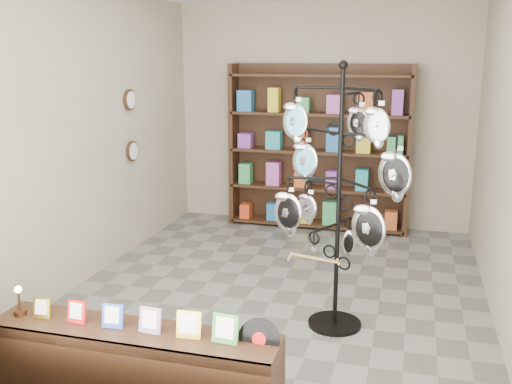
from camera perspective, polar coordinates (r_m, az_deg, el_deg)
ground at (r=5.82m, az=2.23°, el=-9.74°), size 5.00×5.00×0.00m
room_envelope at (r=5.37m, az=2.41°, el=8.73°), size 5.00×5.00×5.00m
display_tree at (r=4.73m, az=8.34°, el=1.29°), size 1.21×1.20×2.26m
front_shelf at (r=4.14m, az=-12.12°, el=-16.35°), size 2.02×0.42×0.72m
back_shelving at (r=7.71m, az=6.26°, el=3.92°), size 2.42×0.36×2.20m
wall_clocks at (r=6.85m, az=-12.38°, el=6.49°), size 0.03×0.24×0.84m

